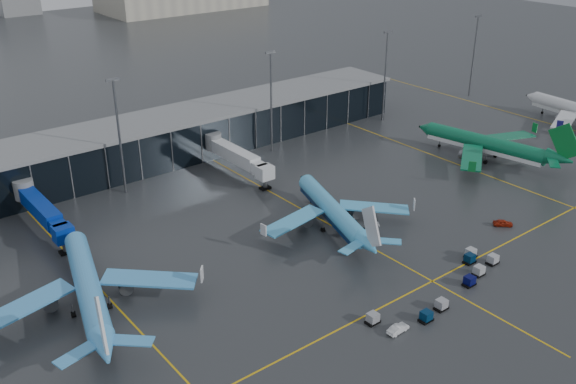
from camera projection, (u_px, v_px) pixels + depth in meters
ground at (329, 264)px, 113.20m from camera, size 600.00×600.00×0.00m
terminal_pier at (159, 139)px, 155.02m from camera, size 142.00×17.00×10.70m
jet_bridges at (42, 210)px, 122.21m from camera, size 94.00×27.50×7.20m
flood_masts at (201, 114)px, 145.75m from camera, size 203.00×0.50×25.50m
distant_hangars at (53, 2)px, 329.69m from camera, size 260.00×71.00×22.00m
taxi_lines at (331, 225)px, 126.36m from camera, size 220.00×120.00×0.02m
airliner_arkefly at (85, 272)px, 99.09m from camera, size 44.98×48.49×12.49m
airliner_klm_near at (332, 199)px, 123.98m from camera, size 42.46×45.31×11.35m
airliner_aer_lingus at (486, 134)px, 155.61m from camera, size 42.90×46.95×12.65m
baggage_carts at (455, 282)px, 106.67m from camera, size 31.17×9.16×1.70m
mobile_airstair at (369, 235)px, 121.15m from camera, size 2.32×3.28×3.45m
service_van_red at (503, 223)px, 125.91m from camera, size 3.80×3.69×1.29m
service_van_white at (398, 329)px, 95.32m from camera, size 3.83×1.46×1.25m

